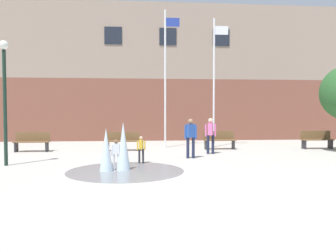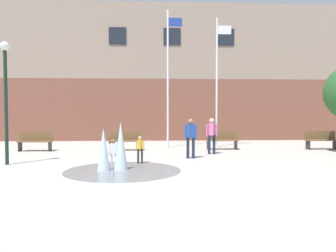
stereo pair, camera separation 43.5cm
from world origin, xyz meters
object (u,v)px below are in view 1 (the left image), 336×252
(park_bench_far_right, at_px, (317,139))
(flagpole_left, at_px, (166,75))
(teen_by_trashcan, at_px, (211,133))
(flagpole_right, at_px, (215,79))
(park_bench_near_trashcan, at_px, (219,140))
(adult_in_red, at_px, (191,135))
(child_in_fountain, at_px, (141,147))
(park_bench_far_left, at_px, (32,141))
(child_running, at_px, (116,152))
(lamp_post_left_lane, at_px, (5,85))
(park_bench_under_right_flagpole, at_px, (123,141))

(park_bench_far_right, bearing_deg, flagpole_left, 170.56)
(teen_by_trashcan, relative_size, flagpole_left, 0.22)
(flagpole_left, relative_size, flagpole_right, 1.05)
(park_bench_near_trashcan, xyz_separation_m, teen_by_trashcan, (-0.83, -1.78, 0.45))
(park_bench_far_right, xyz_separation_m, flagpole_left, (-7.60, 1.26, 3.35))
(adult_in_red, bearing_deg, teen_by_trashcan, 21.58)
(teen_by_trashcan, relative_size, adult_in_red, 1.00)
(flagpole_right, bearing_deg, adult_in_red, -114.71)
(park_bench_far_right, bearing_deg, child_in_fountain, -155.45)
(park_bench_far_left, distance_m, park_bench_near_trashcan, 9.04)
(adult_in_red, relative_size, flagpole_right, 0.23)
(park_bench_far_right, distance_m, child_running, 11.12)
(park_bench_near_trashcan, xyz_separation_m, child_in_fountain, (-3.92, -4.25, 0.10))
(teen_by_trashcan, distance_m, lamp_post_left_lane, 8.38)
(adult_in_red, height_order, flagpole_right, flagpole_right)
(flagpole_right, bearing_deg, park_bench_under_right_flagpole, -165.03)
(child_running, bearing_deg, teen_by_trashcan, -142.81)
(teen_by_trashcan, relative_size, child_running, 1.61)
(child_running, height_order, lamp_post_left_lane, lamp_post_left_lane)
(park_bench_far_left, distance_m, teen_by_trashcan, 8.36)
(park_bench_under_right_flagpole, relative_size, park_bench_near_trashcan, 1.00)
(child_in_fountain, relative_size, child_running, 1.00)
(child_running, bearing_deg, park_bench_near_trashcan, -137.41)
(child_in_fountain, distance_m, flagpole_right, 7.28)
(park_bench_far_right, distance_m, flagpole_left, 8.40)
(teen_by_trashcan, bearing_deg, park_bench_far_right, -55.24)
(park_bench_far_left, height_order, child_running, child_running)
(adult_in_red, bearing_deg, lamp_post_left_lane, 162.45)
(park_bench_under_right_flagpole, distance_m, flagpole_left, 4.19)
(park_bench_far_left, xyz_separation_m, park_bench_near_trashcan, (9.04, 0.23, 0.00))
(adult_in_red, bearing_deg, park_bench_under_right_flagpole, 106.37)
(park_bench_far_right, distance_m, teen_by_trashcan, 6.06)
(lamp_post_left_lane, bearing_deg, park_bench_near_trashcan, 26.81)
(child_in_fountain, distance_m, child_running, 1.56)
(child_running, distance_m, lamp_post_left_lane, 4.63)
(park_bench_near_trashcan, xyz_separation_m, child_running, (-4.72, -5.59, 0.10))
(adult_in_red, xyz_separation_m, child_running, (-2.79, -2.51, -0.35))
(park_bench_near_trashcan, xyz_separation_m, flagpole_left, (-2.61, 1.08, 3.35))
(park_bench_near_trashcan, height_order, flagpole_left, flagpole_left)
(child_running, bearing_deg, lamp_post_left_lane, -25.03)
(teen_by_trashcan, xyz_separation_m, lamp_post_left_lane, (-7.77, -2.56, 1.85))
(teen_by_trashcan, bearing_deg, child_in_fountain, 148.06)
(teen_by_trashcan, bearing_deg, adult_in_red, 159.25)
(park_bench_near_trashcan, relative_size, park_bench_far_right, 1.00)
(flagpole_right, distance_m, lamp_post_left_lane, 10.20)
(park_bench_far_right, relative_size, flagpole_left, 0.22)
(park_bench_under_right_flagpole, distance_m, park_bench_near_trashcan, 4.79)
(park_bench_under_right_flagpole, relative_size, lamp_post_left_lane, 0.37)
(park_bench_near_trashcan, xyz_separation_m, adult_in_red, (-1.93, -3.08, 0.45))
(adult_in_red, relative_size, lamp_post_left_lane, 0.37)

